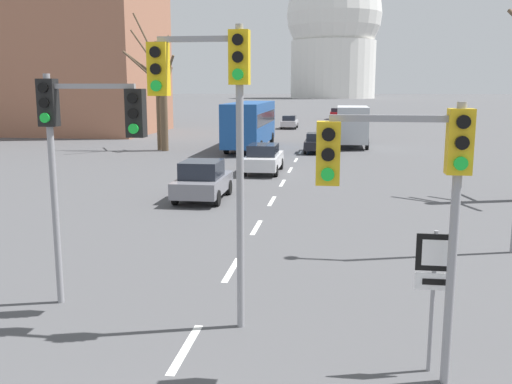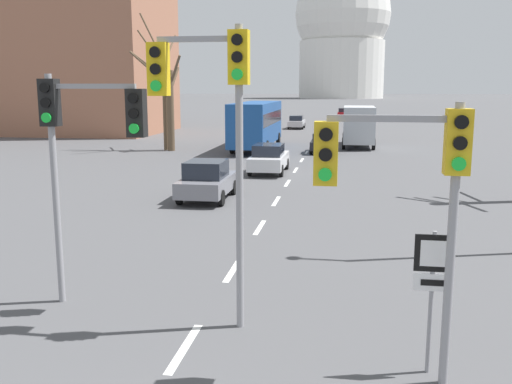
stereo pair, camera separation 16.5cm
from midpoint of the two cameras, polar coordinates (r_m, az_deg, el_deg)
The scene contains 23 objects.
lane_stripe_0 at distance 10.62m, azimuth -7.51°, elevation -15.23°, with size 0.16×2.00×0.01m, color silver.
lane_stripe_1 at distance 14.69m, azimuth -2.77°, elevation -7.76°, with size 0.16×2.00×0.01m, color silver.
lane_stripe_2 at distance 18.95m, azimuth -0.20°, elevation -3.55°, with size 0.16×2.00×0.01m, color silver.
lane_stripe_3 at distance 23.31m, azimuth 1.40°, elevation -0.91°, with size 0.16×2.00×0.01m, color silver.
lane_stripe_4 at distance 27.71m, azimuth 2.49°, elevation 0.91°, with size 0.16×2.00×0.01m, color silver.
lane_stripe_5 at distance 32.14m, azimuth 3.29°, elevation 2.22°, with size 0.16×2.00×0.01m, color silver.
lane_stripe_6 at distance 36.58m, azimuth 3.89°, elevation 3.22°, with size 0.16×2.00×0.01m, color silver.
lane_stripe_7 at distance 41.04m, azimuth 4.36°, elevation 3.99°, with size 0.16×2.00×0.01m, color silver.
traffic_signal_near_right at distance 8.78m, azimuth 14.59°, elevation 1.77°, with size 2.26×0.34×4.38m.
traffic_signal_centre_tall at distance 10.55m, azimuth -4.82°, elevation 8.88°, with size 1.86×0.34×5.69m.
traffic_signal_near_left at distance 12.21m, azimuth -17.57°, elevation 5.72°, with size 2.21×0.34×4.86m.
route_sign_post at distance 9.57m, azimuth 16.89°, elevation -8.16°, with size 0.60×0.08×2.37m.
sedan_near_left at distance 40.80m, azimuth 6.06°, elevation 4.95°, with size 1.83×3.81×1.41m.
sedan_near_right at distance 64.66m, azimuth 3.29°, elevation 7.01°, with size 1.74×4.24×1.47m.
sedan_mid_centre at distance 23.55m, azimuth -5.55°, elevation 1.17°, with size 1.88×3.94×1.64m.
sedan_far_left at distance 30.96m, azimuth 0.61°, elevation 3.40°, with size 1.84×4.48×1.57m.
sedan_far_right at distance 84.05m, azimuth 7.95°, elevation 7.78°, with size 1.75×4.15×1.63m.
city_bus at distance 42.90m, azimuth -0.70°, elevation 7.04°, with size 2.66×10.80×3.48m.
delivery_truck at distance 45.43m, azimuth 9.47°, elevation 6.65°, with size 2.44×7.20×3.14m.
bare_tree_left_near at distance 42.17m, azimuth -9.33°, elevation 8.48°, with size 3.27×1.99×6.84m.
bare_tree_left_far at distance 42.72m, azimuth -10.08°, elevation 10.27°, with size 2.52×5.21×9.88m.
capitol_dome at distance 248.20m, azimuth 7.76°, elevation 15.52°, with size 39.24×39.24×55.42m.
apartment_block_left at distance 62.60m, azimuth -18.82°, elevation 16.85°, with size 18.00×14.00×24.33m, color #9E664C.
Camera 1 is at (2.58, -4.24, 4.59)m, focal length 40.00 mm.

